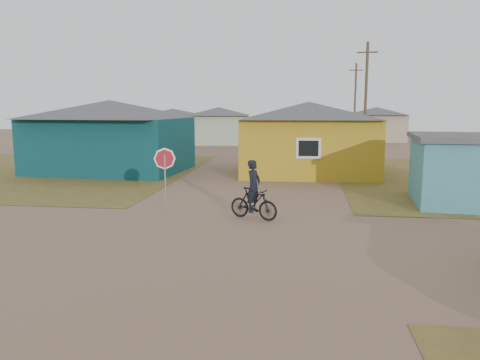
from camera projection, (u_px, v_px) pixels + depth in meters
name	position (u px, v px, depth m)	size (l,w,h in m)	color
ground	(216.00, 246.00, 12.29)	(120.00, 120.00, 0.00)	#84624C
grass_nw	(18.00, 170.00, 26.84)	(20.00, 18.00, 0.00)	brown
house_teal	(111.00, 135.00, 26.30)	(8.93, 7.08, 4.00)	#0A343A
house_yellow	(308.00, 137.00, 25.37)	(7.72, 6.76, 3.90)	#B48F1B
house_pale_west	(219.00, 125.00, 46.08)	(7.04, 6.15, 3.60)	#A2B299
house_beige_east	(376.00, 124.00, 49.88)	(6.95, 6.05, 3.60)	tan
house_pale_north	(173.00, 122.00, 58.89)	(6.28, 5.81, 3.40)	#A2B299
utility_pole_near	(366.00, 99.00, 32.36)	(1.40, 0.20, 8.00)	brown
utility_pole_far	(355.00, 102.00, 47.89)	(1.40, 0.20, 8.00)	brown
stop_sign	(165.00, 165.00, 15.82)	(0.74, 0.06, 2.26)	gray
cyclist	(254.00, 198.00, 15.15)	(1.77, 1.13, 1.94)	black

